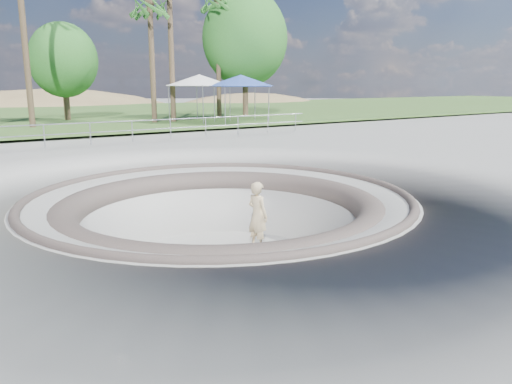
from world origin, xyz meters
The scene contains 13 objects.
ground centered at (0.00, 0.00, 0.00)m, with size 180.00×180.00×0.00m, color gray.
skate_bowl centered at (0.00, 0.00, -1.83)m, with size 14.00×14.00×4.10m.
grass_strip centered at (0.00, 34.00, 0.22)m, with size 180.00×36.00×0.12m.
distant_hills centered at (3.78, 57.17, -7.02)m, with size 103.20×45.00×28.60m.
safety_railing centered at (0.00, 12.00, 0.69)m, with size 25.00×0.06×1.03m.
skateboard centered at (1.40, 0.26, -1.83)m, with size 0.84×0.25×0.09m.
skater centered at (1.40, 0.26, -0.81)m, with size 0.73×0.48×2.01m, color tan.
canopy_white centered at (10.07, 20.43, 3.13)m, with size 5.92×5.92×3.25m.
canopy_blue centered at (11.95, 18.00, 3.10)m, with size 6.13×6.13×3.21m.
palm_d centered at (7.07, 21.48, 7.70)m, with size 2.60×2.60×8.80m.
palm_f centered at (13.04, 22.92, 8.58)m, with size 2.60×2.60×9.74m.
bushy_tree_mid centered at (2.62, 27.18, 4.54)m, with size 4.89×4.44×7.05m.
bushy_tree_right centered at (15.72, 23.32, 6.38)m, with size 6.94×6.31×10.01m.
Camera 1 is at (-6.43, -11.36, 2.97)m, focal length 35.00 mm.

